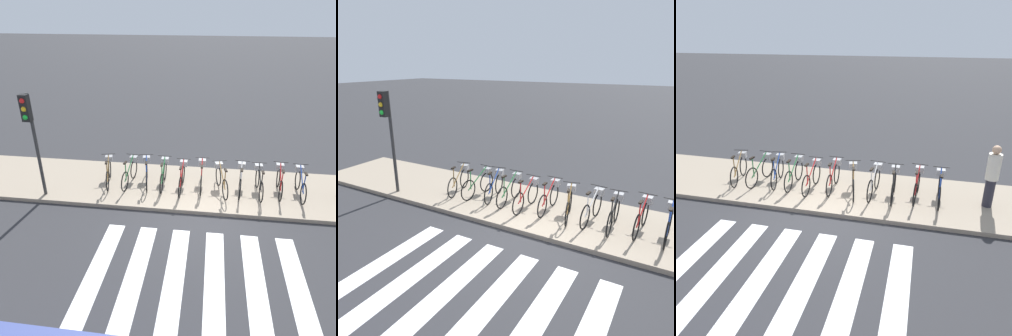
{
  "view_description": "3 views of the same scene",
  "coord_description": "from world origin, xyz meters",
  "views": [
    {
      "loc": [
        0.14,
        -7.99,
        5.54
      ],
      "look_at": [
        -1.05,
        0.86,
        1.04
      ],
      "focal_mm": 35.0,
      "sensor_mm": 36.0,
      "label": 1
    },
    {
      "loc": [
        3.12,
        -6.59,
        4.18
      ],
      "look_at": [
        -1.3,
        1.2,
        1.26
      ],
      "focal_mm": 35.0,
      "sensor_mm": 36.0,
      "label": 2
    },
    {
      "loc": [
        2.4,
        -7.2,
        4.56
      ],
      "look_at": [
        0.52,
        0.53,
        1.22
      ],
      "focal_mm": 35.0,
      "sensor_mm": 36.0,
      "label": 3
    }
  ],
  "objects": [
    {
      "name": "ground_plane",
      "position": [
        0.0,
        0.0,
        0.0
      ],
      "size": [
        120.0,
        120.0,
        0.0
      ],
      "primitive_type": "plane",
      "color": "#2D2D30"
    },
    {
      "name": "parked_bicycle_9",
      "position": [
        2.44,
        1.47,
        0.55
      ],
      "size": [
        0.46,
        1.55,
        0.96
      ],
      "color": "black",
      "rests_on": "sidewalk"
    },
    {
      "name": "parked_bicycle_7",
      "position": [
        1.22,
        1.42,
        0.55
      ],
      "size": [
        0.46,
        1.55,
        0.96
      ],
      "color": "black",
      "rests_on": "sidewalk"
    },
    {
      "name": "sidewalk",
      "position": [
        0.0,
        1.45,
        0.06
      ],
      "size": [
        17.1,
        2.9,
        0.12
      ],
      "color": "gray",
      "rests_on": "ground_plane"
    },
    {
      "name": "parked_bicycle_8",
      "position": [
        1.79,
        1.34,
        0.55
      ],
      "size": [
        0.46,
        1.55,
        0.96
      ],
      "color": "black",
      "rests_on": "sidewalk"
    },
    {
      "name": "parked_bicycle_5",
      "position": [
        -0.03,
        1.49,
        0.55
      ],
      "size": [
        0.46,
        1.55,
        0.96
      ],
      "color": "black",
      "rests_on": "sidewalk"
    },
    {
      "name": "parked_bicycle_10",
      "position": [
        3.06,
        1.4,
        0.55
      ],
      "size": [
        0.46,
        1.55,
        0.96
      ],
      "color": "black",
      "rests_on": "sidewalk"
    },
    {
      "name": "parked_bicycle_4",
      "position": [
        -0.65,
        1.31,
        0.55
      ],
      "size": [
        0.46,
        1.56,
        0.96
      ],
      "color": "black",
      "rests_on": "sidewalk"
    },
    {
      "name": "parked_bicycle_1",
      "position": [
        -2.39,
        1.43,
        0.55
      ],
      "size": [
        0.46,
        1.55,
        0.96
      ],
      "color": "black",
      "rests_on": "sidewalk"
    },
    {
      "name": "parked_bicycle_2",
      "position": [
        -1.85,
        1.48,
        0.55
      ],
      "size": [
        0.47,
        1.54,
        0.96
      ],
      "color": "black",
      "rests_on": "sidewalk"
    },
    {
      "name": "parked_bicycle_6",
      "position": [
        0.6,
        1.32,
        0.55
      ],
      "size": [
        0.52,
        1.52,
        0.96
      ],
      "color": "black",
      "rests_on": "sidewalk"
    },
    {
      "name": "parked_bicycle_3",
      "position": [
        -1.27,
        1.45,
        0.55
      ],
      "size": [
        0.46,
        1.55,
        0.96
      ],
      "color": "black",
      "rests_on": "sidewalk"
    },
    {
      "name": "parked_bicycle_0",
      "position": [
        -3.11,
        1.36,
        0.55
      ],
      "size": [
        0.5,
        1.53,
        0.96
      ],
      "color": "black",
      "rests_on": "sidewalk"
    },
    {
      "name": "traffic_light",
      "position": [
        -4.91,
        0.24,
        2.45
      ],
      "size": [
        0.24,
        0.4,
        3.23
      ],
      "color": "#2D2D2D",
      "rests_on": "sidewalk"
    }
  ]
}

